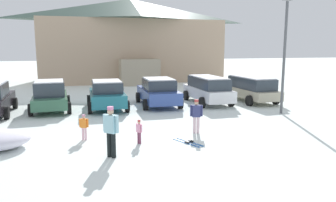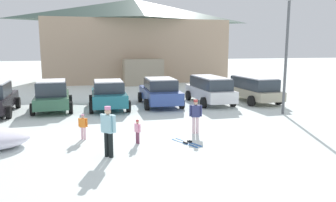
{
  "view_description": "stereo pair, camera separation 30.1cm",
  "coord_description": "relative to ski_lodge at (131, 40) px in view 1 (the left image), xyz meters",
  "views": [
    {
      "loc": [
        -4.74,
        -7.67,
        3.55
      ],
      "look_at": [
        -0.7,
        6.42,
        1.1
      ],
      "focal_mm": 35.0,
      "sensor_mm": 36.0,
      "label": 1
    },
    {
      "loc": [
        -4.45,
        -7.75,
        3.55
      ],
      "look_at": [
        -0.7,
        6.42,
        1.1
      ],
      "focal_mm": 35.0,
      "sensor_mm": 36.0,
      "label": 2
    }
  ],
  "objects": [
    {
      "name": "ground",
      "position": [
        -1.1,
        -27.01,
        -4.24
      ],
      "size": [
        160.0,
        160.0,
        0.0
      ],
      "primitive_type": "plane",
      "color": "white"
    },
    {
      "name": "ski_lodge",
      "position": [
        0.0,
        0.0,
        0.0
      ],
      "size": [
        18.57,
        10.04,
        8.38
      ],
      "color": "tan",
      "rests_on": "ground"
    },
    {
      "name": "parked_green_coupe",
      "position": [
        -7.19,
        -15.62,
        -3.39
      ],
      "size": [
        2.24,
        4.25,
        1.7
      ],
      "color": "#34664B",
      "rests_on": "ground"
    },
    {
      "name": "parked_teal_hatchback",
      "position": [
        -4.11,
        -15.93,
        -3.41
      ],
      "size": [
        2.29,
        4.2,
        1.65
      ],
      "color": "#1E6B7B",
      "rests_on": "ground"
    },
    {
      "name": "parked_blue_hatchback",
      "position": [
        -1.01,
        -15.68,
        -3.39
      ],
      "size": [
        2.38,
        4.57,
        1.68
      ],
      "color": "#36519D",
      "rests_on": "ground"
    },
    {
      "name": "parked_white_suv",
      "position": [
        2.19,
        -15.75,
        -3.33
      ],
      "size": [
        2.1,
        4.73,
        1.69
      ],
      "color": "white",
      "rests_on": "ground"
    },
    {
      "name": "parked_beige_suv",
      "position": [
        5.13,
        -15.92,
        -3.36
      ],
      "size": [
        2.15,
        4.73,
        1.63
      ],
      "color": "#B0A78D",
      "rests_on": "ground"
    },
    {
      "name": "skier_child_in_pink_snowsuit",
      "position": [
        -3.65,
        -23.18,
        -3.74
      ],
      "size": [
        0.21,
        0.3,
        0.89
      ],
      "color": "#753C54",
      "rests_on": "ground"
    },
    {
      "name": "skier_teen_in_navy_coat",
      "position": [
        -1.1,
        -22.36,
        -3.45
      ],
      "size": [
        0.51,
        0.29,
        1.41
      ],
      "color": "beige",
      "rests_on": "ground"
    },
    {
      "name": "skier_child_in_orange_jacket",
      "position": [
        -5.58,
        -22.11,
        -3.68
      ],
      "size": [
        0.35,
        0.22,
        0.99
      ],
      "color": "beige",
      "rests_on": "ground"
    },
    {
      "name": "skier_adult_in_blue_parka",
      "position": [
        -4.8,
        -24.41,
        -3.3
      ],
      "size": [
        0.46,
        0.48,
        1.67
      ],
      "color": "black",
      "rests_on": "ground"
    },
    {
      "name": "pair_of_skis",
      "position": [
        -1.87,
        -23.58,
        -4.22
      ],
      "size": [
        0.83,
        1.4,
        0.08
      ],
      "color": "#2863B0",
      "rests_on": "ground"
    },
    {
      "name": "lamp_post",
      "position": [
        4.72,
        -19.83,
        -0.86
      ],
      "size": [
        0.44,
        0.24,
        6.06
      ],
      "color": "#515459",
      "rests_on": "ground"
    }
  ]
}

